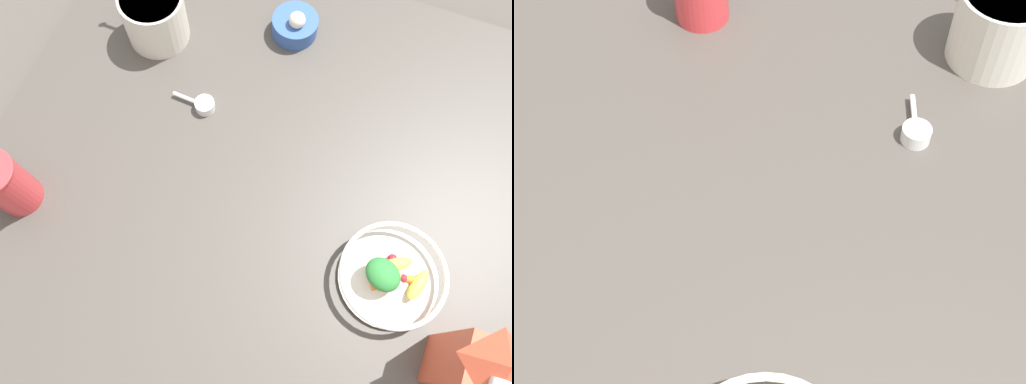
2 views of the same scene
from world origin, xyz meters
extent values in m
plane|color=#4C4742|center=(0.00, 0.00, 0.00)|extent=(6.00, 6.00, 0.00)
cube|color=#47423D|center=(0.00, 0.00, 0.02)|extent=(1.16, 1.16, 0.03)
cylinder|color=silver|center=(0.29, -0.07, 0.04)|extent=(0.11, 0.11, 0.01)
cone|color=silver|center=(0.29, -0.07, 0.07)|extent=(0.19, 0.19, 0.04)
torus|color=silver|center=(0.29, -0.07, 0.09)|extent=(0.20, 0.20, 0.01)
ellipsoid|color=#EFD64C|center=(0.27, -0.08, 0.08)|extent=(0.05, 0.07, 0.03)
ellipsoid|color=#EFD64C|center=(0.34, -0.07, 0.08)|extent=(0.04, 0.07, 0.02)
ellipsoid|color=#EFD64C|center=(0.29, -0.05, 0.08)|extent=(0.07, 0.06, 0.02)
cylinder|color=orange|center=(0.31, -0.07, 0.07)|extent=(0.04, 0.02, 0.01)
cylinder|color=orange|center=(0.26, -0.09, 0.08)|extent=(0.04, 0.04, 0.02)
sphere|color=red|center=(0.29, -0.07, 0.08)|extent=(0.02, 0.02, 0.02)
sphere|color=red|center=(0.29, -0.05, 0.07)|extent=(0.01, 0.01, 0.01)
sphere|color=red|center=(0.31, -0.07, 0.08)|extent=(0.02, 0.02, 0.02)
sphere|color=red|center=(0.28, -0.04, 0.08)|extent=(0.02, 0.02, 0.02)
sphere|color=red|center=(0.28, -0.08, 0.08)|extent=(0.02, 0.02, 0.02)
ellipsoid|color=#2D7F38|center=(0.27, -0.08, 0.10)|extent=(0.09, 0.08, 0.04)
cube|color=#CC4C33|center=(0.43, -0.18, 0.14)|extent=(0.09, 0.09, 0.20)
pyramid|color=#CC4C33|center=(0.43, -0.18, 0.26)|extent=(0.09, 0.09, 0.05)
cylinder|color=white|center=(0.43, -0.21, 0.26)|extent=(0.03, 0.01, 0.03)
cylinder|color=silver|center=(-0.35, 0.28, 0.10)|extent=(0.14, 0.14, 0.12)
cylinder|color=white|center=(-0.35, 0.28, 0.15)|extent=(0.13, 0.13, 0.02)
cylinder|color=#DB383D|center=(-0.45, -0.17, 0.11)|extent=(0.09, 0.09, 0.14)
cylinder|color=white|center=(-0.18, 0.14, 0.05)|extent=(0.04, 0.04, 0.02)
cylinder|color=white|center=(-0.23, 0.15, 0.05)|extent=(0.05, 0.01, 0.01)
cylinder|color=#3356A3|center=(-0.07, 0.40, 0.06)|extent=(0.10, 0.10, 0.04)
sphere|color=silver|center=(-0.06, 0.39, 0.09)|extent=(0.04, 0.04, 0.04)
camera|label=1|loc=(0.11, -0.30, 0.99)|focal=35.00mm
camera|label=2|loc=(0.48, -0.06, 0.82)|focal=50.00mm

